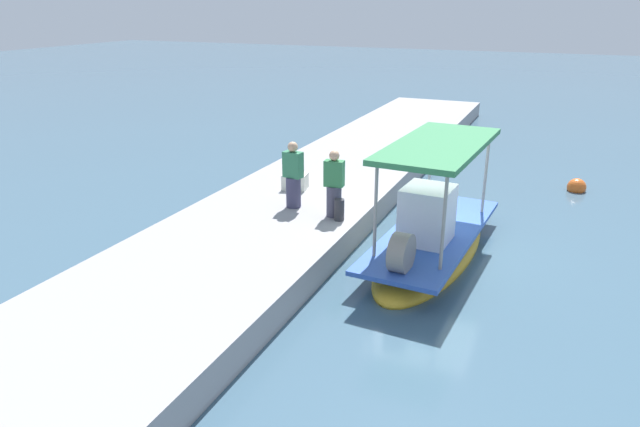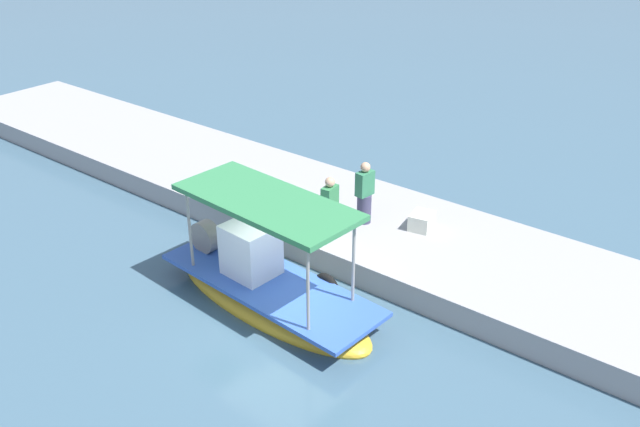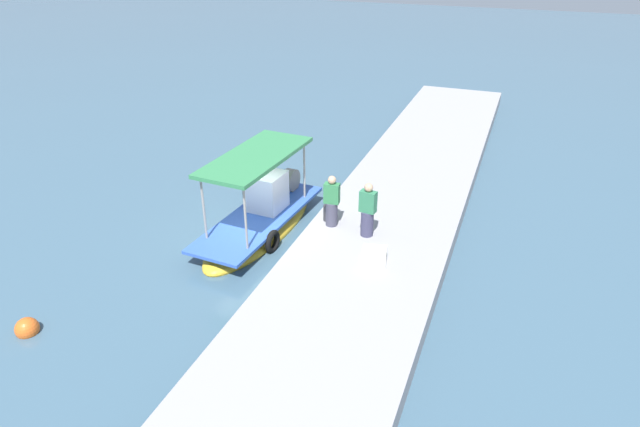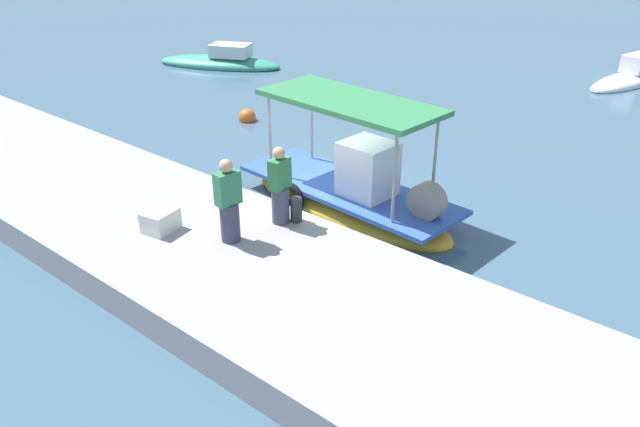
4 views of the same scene
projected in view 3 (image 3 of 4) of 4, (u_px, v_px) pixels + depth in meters
ground_plane at (260, 237)px, 17.44m from camera, size 120.00×120.00×0.00m
dock_quay at (374, 250)px, 16.11m from camera, size 36.00×4.30×0.65m
main_fishing_boat at (261, 218)px, 17.64m from camera, size 5.93×2.24×3.01m
fisherman_near_bollard at (368, 212)px, 15.91m from camera, size 0.42×0.51×1.68m
fisherman_by_crate at (332, 203)px, 16.47m from camera, size 0.39×0.48×1.63m
mooring_bollard at (327, 213)px, 16.94m from camera, size 0.24×0.24×0.52m
cargo_crate at (374, 256)px, 14.83m from camera, size 0.64×0.74×0.43m
marker_buoy at (27, 329)px, 13.28m from camera, size 0.57×0.57×0.57m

